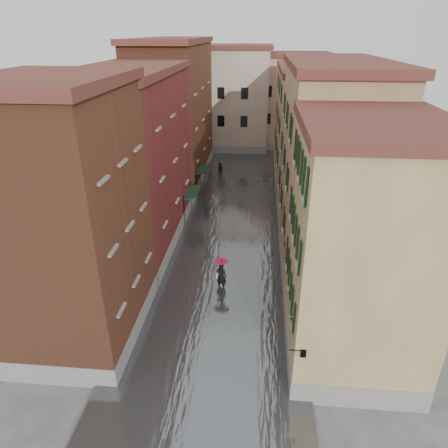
% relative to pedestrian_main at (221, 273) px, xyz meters
% --- Properties ---
extents(ground, '(120.00, 120.00, 0.00)m').
position_rel_pedestrian_main_xyz_m(ground, '(-0.06, -2.55, -1.20)').
color(ground, '#4F4F51').
rests_on(ground, ground).
extents(floodwater, '(10.00, 60.00, 0.20)m').
position_rel_pedestrian_main_xyz_m(floodwater, '(-0.06, 10.45, -1.10)').
color(floodwater, '#4B5054').
rests_on(floodwater, ground).
extents(building_left_near, '(6.00, 8.00, 13.00)m').
position_rel_pedestrian_main_xyz_m(building_left_near, '(-7.06, -4.55, 5.30)').
color(building_left_near, brown).
rests_on(building_left_near, ground).
extents(building_left_mid, '(6.00, 14.00, 12.50)m').
position_rel_pedestrian_main_xyz_m(building_left_mid, '(-7.06, 6.45, 5.05)').
color(building_left_mid, maroon).
rests_on(building_left_mid, ground).
extents(building_left_far, '(6.00, 16.00, 14.00)m').
position_rel_pedestrian_main_xyz_m(building_left_far, '(-7.06, 21.45, 5.80)').
color(building_left_far, brown).
rests_on(building_left_far, ground).
extents(building_right_near, '(6.00, 8.00, 11.50)m').
position_rel_pedestrian_main_xyz_m(building_right_near, '(6.94, -4.55, 4.55)').
color(building_right_near, olive).
rests_on(building_right_near, ground).
extents(building_right_mid, '(6.00, 14.00, 13.00)m').
position_rel_pedestrian_main_xyz_m(building_right_mid, '(6.94, 6.45, 5.30)').
color(building_right_mid, tan).
rests_on(building_right_mid, ground).
extents(building_right_far, '(6.00, 16.00, 11.50)m').
position_rel_pedestrian_main_xyz_m(building_right_far, '(6.94, 21.45, 4.55)').
color(building_right_far, olive).
rests_on(building_right_far, ground).
extents(building_end_cream, '(12.00, 9.00, 13.00)m').
position_rel_pedestrian_main_xyz_m(building_end_cream, '(-3.06, 35.45, 5.30)').
color(building_end_cream, beige).
rests_on(building_end_cream, ground).
extents(building_end_pink, '(10.00, 9.00, 12.00)m').
position_rel_pedestrian_main_xyz_m(building_end_pink, '(5.94, 37.45, 4.80)').
color(building_end_pink, tan).
rests_on(building_end_pink, ground).
extents(awning_near, '(1.09, 3.41, 2.80)m').
position_rel_pedestrian_main_xyz_m(awning_near, '(-3.54, 10.45, 1.27)').
color(awning_near, black).
rests_on(awning_near, ground).
extents(awning_far, '(1.09, 3.01, 2.80)m').
position_rel_pedestrian_main_xyz_m(awning_far, '(-3.54, 16.60, 1.26)').
color(awning_far, black).
rests_on(awning_far, ground).
extents(wall_lantern, '(0.71, 0.22, 0.35)m').
position_rel_pedestrian_main_xyz_m(wall_lantern, '(4.27, -8.55, 1.80)').
color(wall_lantern, black).
rests_on(wall_lantern, ground).
extents(window_planters, '(0.59, 8.08, 0.84)m').
position_rel_pedestrian_main_xyz_m(window_planters, '(4.06, -3.23, 2.31)').
color(window_planters, brown).
rests_on(window_planters, ground).
extents(pedestrian_main, '(0.88, 0.88, 2.06)m').
position_rel_pedestrian_main_xyz_m(pedestrian_main, '(0.00, 0.00, 0.00)').
color(pedestrian_main, black).
rests_on(pedestrian_main, ground).
extents(pedestrian_far, '(0.90, 0.80, 1.54)m').
position_rel_pedestrian_main_xyz_m(pedestrian_far, '(-2.27, 22.11, -0.43)').
color(pedestrian_far, black).
rests_on(pedestrian_far, ground).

